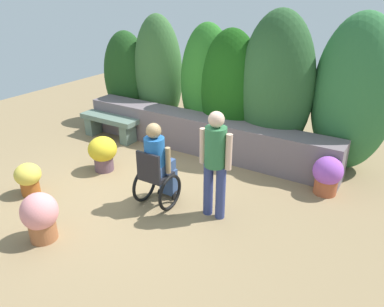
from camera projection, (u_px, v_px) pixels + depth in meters
The scene contains 10 objects.
ground_plane at pixel (146, 190), 6.15m from camera, with size 13.66×13.66×0.00m, color #8B7350.
stone_retaining_wall at pixel (202, 134), 7.42m from camera, with size 5.40×0.55×0.73m, color slate.
hedge_backdrop at pixel (232, 85), 7.41m from camera, with size 6.39×1.24×2.74m.
stone_bench at pixel (110, 124), 8.07m from camera, with size 1.37×0.38×0.51m.
person_in_wheelchair at pixel (158, 167), 5.52m from camera, with size 0.53×0.66×1.33m.
person_standing_companion at pixel (215, 159), 5.10m from camera, with size 0.49×0.30×1.60m.
flower_pot_purple_near at pixel (103, 152), 6.66m from camera, with size 0.51×0.51×0.64m.
flower_pot_terracotta_by_wall at pixel (327, 175), 5.92m from camera, with size 0.47×0.47×0.64m.
flower_pot_red_accent at pixel (28, 178), 5.92m from camera, with size 0.41×0.41×0.53m.
flower_pot_small_foreground at pixel (40, 216), 4.83m from camera, with size 0.48×0.48×0.68m.
Camera 1 is at (3.47, -4.14, 3.11)m, focal length 34.86 mm.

